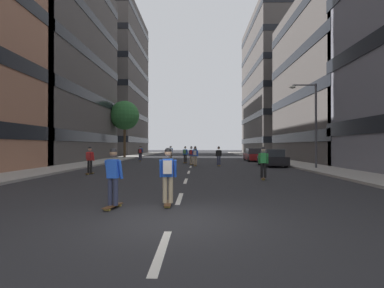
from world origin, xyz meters
name	(u,v)px	position (x,y,z in m)	size (l,w,h in m)	color
ground_plane	(193,161)	(0.00, 27.59, 0.00)	(165.54, 165.54, 0.00)	#28282B
sidewalk_left	(117,159)	(-10.09, 31.04, 0.07)	(3.23, 75.87, 0.14)	#9E9991
sidewalk_right	(270,159)	(10.09, 31.04, 0.07)	(3.23, 75.87, 0.14)	#9E9991
lane_markings	(193,161)	(0.00, 28.00, 0.00)	(0.16, 62.20, 0.01)	silver
building_left_mid	(35,61)	(-18.58, 26.66, 11.82)	(13.86, 20.54, 23.46)	#4C4744
building_left_far	(108,83)	(-18.58, 54.08, 15.14)	(13.86, 20.80, 30.09)	#4C4744
building_right_mid	(353,81)	(18.58, 26.66, 9.32)	(13.86, 19.06, 18.47)	#4C4744
building_right_far	(283,86)	(18.58, 54.08, 14.37)	(13.86, 24.09, 28.56)	#4C4744
parked_car_near	(272,158)	(7.28, 18.92, 0.70)	(1.82, 4.40, 1.52)	black
parked_car_mid	(254,155)	(7.28, 27.58, 0.70)	(1.82, 4.40, 1.52)	maroon
street_tree_near	(125,116)	(-10.09, 35.02, 6.24)	(4.23, 4.23, 8.25)	#4C3823
streetlamp_right	(311,116)	(9.40, 15.49, 4.14)	(2.13, 0.30, 6.50)	#3F3F44
skater_0	(140,153)	(-6.22, 27.15, 1.02)	(0.56, 0.92, 1.78)	brown
skater_1	(168,173)	(-0.28, 1.74, 1.02)	(0.54, 0.91, 1.78)	brown
skater_2	(171,151)	(-3.48, 37.20, 1.02)	(0.57, 0.92, 1.78)	brown
skater_3	(185,153)	(-0.71, 23.37, 1.02)	(0.57, 0.92, 1.78)	brown
skater_4	(195,151)	(0.22, 36.22, 1.02)	(0.54, 0.91, 1.78)	brown
skater_5	(191,154)	(0.00, 20.74, 1.02)	(0.56, 0.92, 1.78)	brown
skater_6	(195,155)	(0.38, 19.03, 1.02)	(0.56, 0.92, 1.78)	brown
skater_7	(113,175)	(-1.85, 1.35, 0.98)	(0.57, 0.92, 1.78)	brown
skater_8	(170,152)	(-2.97, 30.63, 0.98)	(0.56, 0.92, 1.78)	brown
skater_9	(219,155)	(2.52, 19.18, 0.98)	(0.55, 0.92, 1.78)	brown
skater_10	(90,159)	(-6.33, 11.38, 1.02)	(0.55, 0.92, 1.78)	brown
skater_11	(141,152)	(-7.59, 34.61, 0.98)	(0.56, 0.92, 1.78)	brown
skater_12	(263,161)	(4.21, 8.76, 0.98)	(0.57, 0.92, 1.78)	brown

